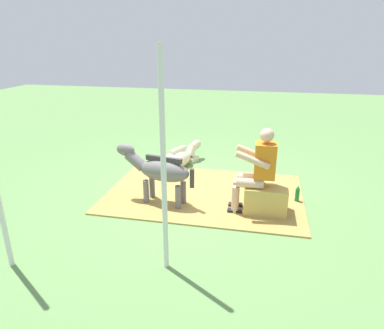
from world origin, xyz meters
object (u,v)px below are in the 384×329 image
at_px(person_seated, 257,168).
at_px(pony_lying, 179,159).
at_px(tent_pole_left, 163,167).
at_px(hay_bale, 265,199).
at_px(pony_standing, 159,170).
at_px(soda_bottle, 297,194).

height_order(person_seated, pony_lying, person_seated).
bearing_deg(tent_pole_left, hay_bale, -125.06).
xyz_separation_m(hay_bale, pony_lying, (1.75, -1.62, -0.03)).
height_order(person_seated, pony_standing, person_seated).
height_order(person_seated, soda_bottle, person_seated).
bearing_deg(hay_bale, soda_bottle, -137.42).
xyz_separation_m(pony_standing, pony_lying, (0.09, -1.63, -0.37)).
bearing_deg(hay_bale, tent_pole_left, 54.94).
bearing_deg(hay_bale, pony_standing, 0.25).
xyz_separation_m(hay_bale, pony_standing, (1.66, 0.01, 0.34)).
relative_size(soda_bottle, tent_pole_left, 0.12).
relative_size(person_seated, soda_bottle, 4.53).
bearing_deg(pony_standing, tent_pole_left, 109.27).
xyz_separation_m(hay_bale, soda_bottle, (-0.50, -0.46, -0.08)).
relative_size(person_seated, pony_standing, 0.99).
distance_m(person_seated, tent_pole_left, 1.91).
bearing_deg(pony_standing, hay_bale, -179.75).
bearing_deg(hay_bale, person_seated, 1.20).
xyz_separation_m(person_seated, pony_standing, (1.50, 0.00, -0.16)).
distance_m(hay_bale, person_seated, 0.53).
bearing_deg(hay_bale, pony_lying, -42.90).
relative_size(hay_bale, pony_lying, 0.47).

